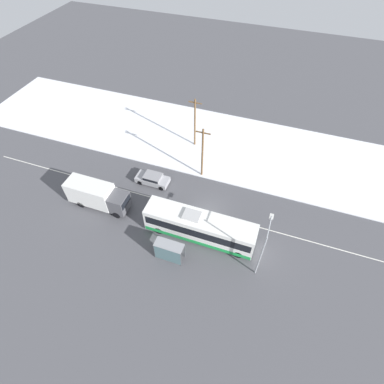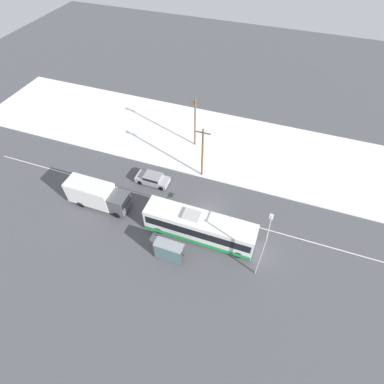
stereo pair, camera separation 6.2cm
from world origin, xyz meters
TOP-DOWN VIEW (x-y plane):
  - ground_plane at (0.00, 0.00)m, footprint 120.00×120.00m
  - snow_lot at (0.00, 12.71)m, footprint 80.00×14.76m
  - lane_marking_center at (0.00, 0.00)m, footprint 60.00×0.12m
  - city_bus at (0.03, -3.32)m, footprint 11.97×2.57m
  - box_truck at (-12.69, -3.08)m, footprint 7.37×2.30m
  - sedan_car at (-8.15, 2.34)m, footprint 4.23×1.80m
  - pedestrian_at_stop at (-1.21, -5.99)m, footprint 0.61×0.27m
  - bus_shelter at (-2.04, -7.11)m, footprint 2.96×1.20m
  - streetlamp at (6.73, -5.02)m, footprint 0.36×2.83m
  - utility_pole_roadside at (-2.70, 5.75)m, footprint 1.80×0.24m
  - utility_pole_snowlot at (-5.58, 11.27)m, footprint 1.80×0.24m

SIDE VIEW (x-z plane):
  - ground_plane at x=0.00m, z-range 0.00..0.00m
  - lane_marking_center at x=0.00m, z-range 0.00..0.00m
  - snow_lot at x=0.00m, z-range 0.00..0.12m
  - sedan_car at x=-8.15m, z-range 0.07..1.44m
  - pedestrian_at_stop at x=-1.21m, z-range 0.19..1.89m
  - bus_shelter at x=-2.04m, z-range 0.48..2.88m
  - city_bus at x=0.03m, z-range -0.04..3.43m
  - box_truck at x=-12.69m, z-range 0.16..3.43m
  - utility_pole_roadside at x=-2.70m, z-range 0.18..7.55m
  - utility_pole_snowlot at x=-5.58m, z-range 0.18..7.61m
  - streetlamp at x=6.73m, z-range 0.96..7.50m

